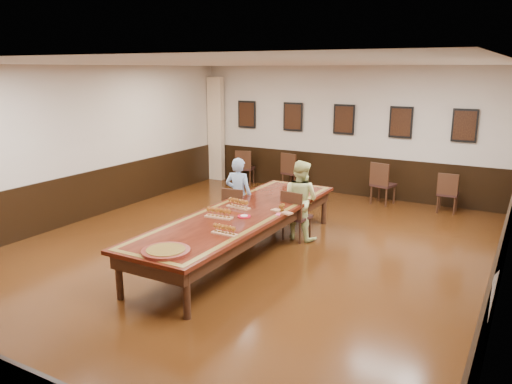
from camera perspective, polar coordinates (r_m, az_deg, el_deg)
The scene contains 24 objects.
floor at distance 8.72m, azimuth -1.63°, elevation -7.15°, with size 8.00×10.00×0.02m, color black.
ceiling at distance 8.14m, azimuth -1.79°, elevation 14.52°, with size 8.00×10.00×0.02m, color white.
wall_back at distance 12.78m, azimuth 10.07°, elevation 6.86°, with size 8.00×0.02×3.20m, color beige.
wall_left at distance 10.88m, azimuth -20.16°, elevation 5.02°, with size 0.02×10.00×3.20m, color beige.
wall_right at distance 7.13m, azimuth 27.07°, elevation 0.02°, with size 0.02×10.00×3.20m, color beige.
chair_man at distance 9.68m, azimuth -2.23°, elevation -2.06°, with size 0.43×0.47×0.92m, color black, non-canonical shape.
chair_woman at distance 9.31m, azimuth 4.69°, elevation -2.64°, with size 0.45×0.49×0.96m, color black, non-canonical shape.
spare_chair_a at distance 13.79m, azimuth -1.23°, elevation 2.87°, with size 0.45×0.49×0.96m, color black, non-canonical shape.
spare_chair_b at distance 13.16m, azimuth 4.24°, elevation 2.37°, with size 0.47×0.51×1.00m, color black, non-canonical shape.
spare_chair_c at distance 12.10m, azimuth 14.35°, elevation 0.99°, with size 0.47×0.52×1.01m, color black, non-canonical shape.
spare_chair_d at distance 11.85m, azimuth 21.10°, elevation -0.03°, with size 0.43×0.47×0.91m, color black, non-canonical shape.
person_man at distance 9.69m, azimuth -2.02°, elevation -0.35°, with size 0.54×0.35×1.47m, color #4774B3.
person_woman at distance 9.32m, azimuth 5.05°, elevation -0.91°, with size 0.74×0.58×1.50m, color #D4DA88.
pink_phone at distance 8.36m, azimuth 2.54°, elevation -2.56°, with size 0.07×0.14×0.01m, color #E14B77.
curtain at distance 14.32m, azimuth -4.60°, elevation 7.17°, with size 0.45×0.18×2.90m, color #D3B491.
wainscoting at distance 8.55m, azimuth -1.65°, elevation -3.96°, with size 8.00×10.00×1.00m.
conference_table at distance 8.52m, azimuth -1.66°, elevation -3.25°, with size 1.40×5.00×0.76m.
posters at distance 12.68m, azimuth 10.02°, elevation 8.18°, with size 6.14×0.04×0.74m.
flight_a at distance 8.72m, azimuth -2.03°, elevation -1.35°, with size 0.47×0.21×0.17m.
flight_b at distance 8.46m, azimuth 2.98°, elevation -1.90°, with size 0.43×0.23×0.15m.
flight_c at distance 8.16m, azimuth -4.28°, elevation -2.44°, with size 0.48×0.18×0.18m.
flight_d at distance 7.36m, azimuth -3.63°, elevation -4.35°, with size 0.41×0.14×0.15m.
red_plate_grp at distance 8.21m, azimuth -1.37°, elevation -2.80°, with size 0.22×0.22×0.03m.
carved_platter at distance 6.76m, azimuth -10.26°, elevation -6.66°, with size 0.77×0.77×0.05m.
Camera 1 is at (4.22, -6.96, 3.13)m, focal length 35.00 mm.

